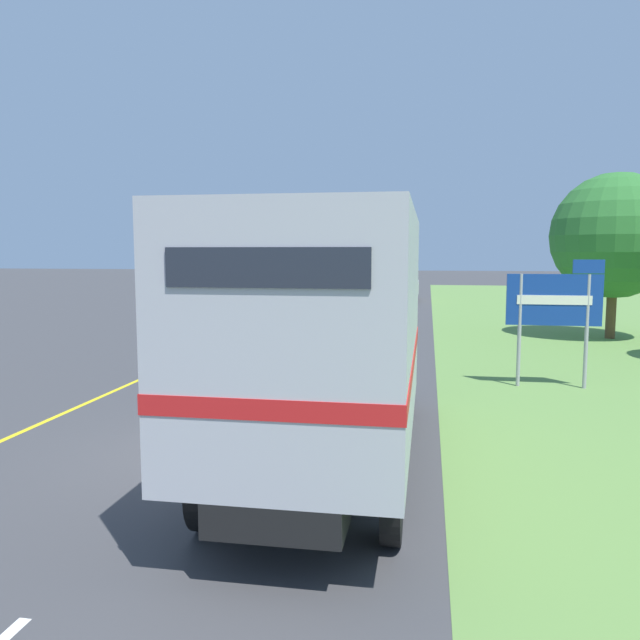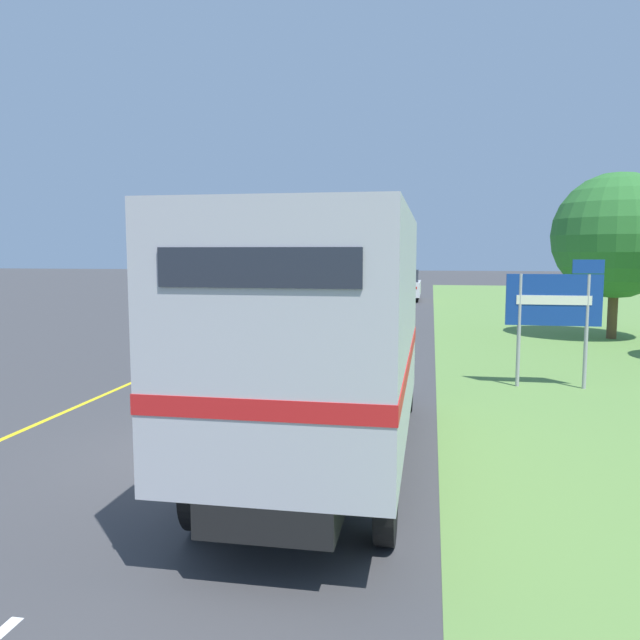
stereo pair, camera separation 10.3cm
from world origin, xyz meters
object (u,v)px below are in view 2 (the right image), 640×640
Objects in this scene: highway_sign at (555,304)px; roadside_tree_mid at (616,236)px; lead_car_red_ahead at (365,279)px; lead_car_white at (312,302)px; horse_trailer_truck at (326,331)px; lead_car_white_ahead at (407,285)px.

highway_sign is 10.14m from roadside_tree_mid.
lead_car_red_ahead is 0.65× the size of roadside_tree_mid.
highway_sign is at bearing -77.09° from lead_car_red_ahead.
lead_car_white reaches higher than lead_car_red_ahead.
highway_sign is (4.39, 6.35, -0.06)m from horse_trailer_truck.
lead_car_white_ahead is (3.56, 14.79, 0.00)m from lead_car_white.
roadside_tree_mid is at bearing 67.83° from highway_sign.
lead_car_white_ahead reaches higher than lead_car_white.
lead_car_white is at bearing -89.35° from lead_car_red_ahead.
lead_car_white is at bearing 124.78° from highway_sign.
lead_car_white is at bearing -103.54° from lead_car_white_ahead.
lead_car_white_ahead is 19.24m from roadside_tree_mid.
roadside_tree_mid is at bearing -65.96° from lead_car_red_ahead.
horse_trailer_truck is 1.73× the size of lead_car_white.
highway_sign reaches higher than lead_car_white_ahead.
horse_trailer_truck is at bearing -117.62° from roadside_tree_mid.
lead_car_white is 1.04× the size of lead_car_white_ahead.
horse_trailer_truck is 42.92m from lead_car_red_ahead.
horse_trailer_truck reaches higher than lead_car_white_ahead.
lead_car_white is 0.75× the size of roadside_tree_mid.
highway_sign is at bearing -112.17° from roadside_tree_mid.
roadside_tree_mid is (8.26, -17.15, 2.77)m from lead_car_white_ahead.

